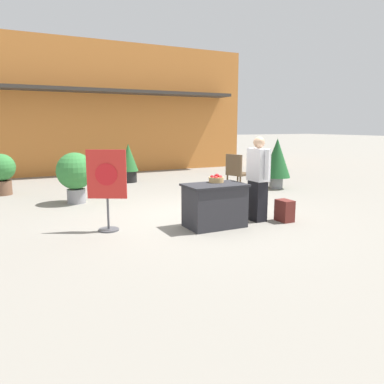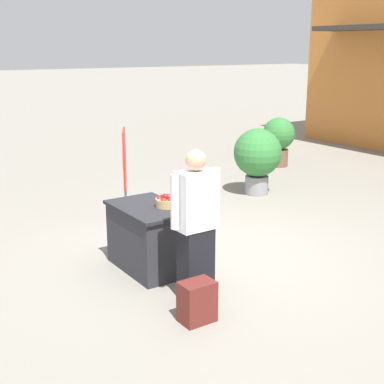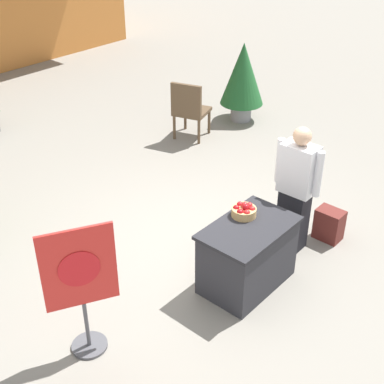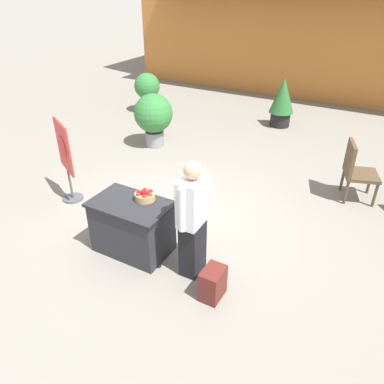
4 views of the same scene
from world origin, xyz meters
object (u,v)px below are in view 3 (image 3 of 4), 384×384
Objects in this scene: display_table at (248,255)px; patio_chair at (189,108)px; backpack at (329,224)px; potted_plant_far_left at (243,76)px; apple_basket at (244,211)px; poster_board at (81,284)px; person_visitor at (296,189)px.

patio_chair is (2.49, 3.07, 0.18)m from display_table.
backpack is 0.40× the size of patio_chair.
potted_plant_far_left is at bearing 53.36° from backpack.
poster_board is at bearing 167.58° from apple_basket.
poster_board is (-1.82, 0.60, 0.42)m from display_table.
poster_board reaches higher than patio_chair.
patio_chair is (1.52, 3.06, -0.25)m from person_visitor.
potted_plant_far_left reaches higher than poster_board.
apple_basket reaches higher than backpack.
patio_chair is at bearing -117.39° from person_visitor.
potted_plant_far_left is at bearing 140.47° from poster_board.
person_visitor is 0.81m from backpack.
poster_board is (-3.23, 0.87, 0.60)m from backpack.
person_visitor is at bearing 147.22° from backpack.
poster_board is at bearing -167.80° from patio_chair.
person_visitor reaches higher than apple_basket.
person_visitor is at bearing -10.59° from apple_basket.
apple_basket is at bearing -11.50° from person_visitor.
apple_basket is 0.27× the size of patio_chair.
backpack is at bearing -125.57° from patio_chair.
poster_board is at bearing -157.67° from potted_plant_far_left.
backpack is at bearing -10.87° from display_table.
potted_plant_far_left reaches higher than display_table.
patio_chair reaches higher than display_table.
apple_basket is (0.13, 0.17, 0.46)m from display_table.
poster_board is at bearing -12.78° from person_visitor.
potted_plant_far_left is (5.58, 2.29, 0.04)m from poster_board.
poster_board is 4.97m from patio_chair.
person_visitor is 4.01m from potted_plant_far_left.
apple_basket is 0.19× the size of poster_board.
person_visitor is 3.43m from patio_chair.
potted_plant_far_left is at bearing 37.55° from display_table.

